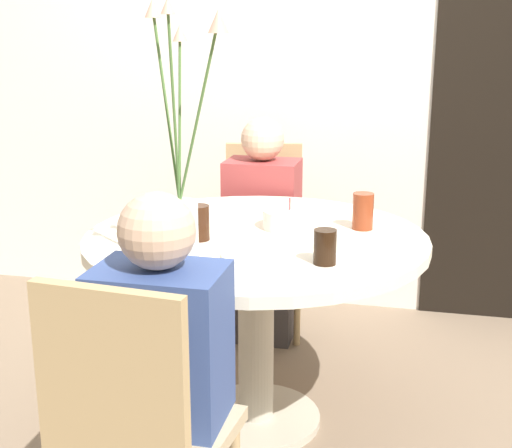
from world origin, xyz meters
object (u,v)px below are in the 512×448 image
Objects in this scene: drink_glass_1 at (363,211)px; chair_left_flank at (263,226)px; birthday_cake at (289,219)px; flower_vase at (181,207)px; side_plate at (252,254)px; person_guest at (262,238)px; chair_right_flank at (135,425)px; drink_glass_0 at (325,247)px; person_woman at (163,400)px; drink_glass_2 at (198,223)px.

chair_left_flank is at bearing 125.41° from drink_glass_1.
birthday_cake is at bearing -168.68° from drink_glass_1.
flower_vase reaches higher than side_plate.
drink_glass_1 is 0.13× the size of person_guest.
chair_right_flank is at bearing -98.11° from chair_left_flank.
drink_glass_0 is 0.44m from drink_glass_1.
drink_glass_0 is (0.18, -0.38, 0.02)m from birthday_cake.
person_guest and person_woman have the same top height.
chair_left_flank is 4.65× the size of birthday_cake.
person_woman is (0.10, -1.72, -0.02)m from chair_left_flank.
birthday_cake is (0.19, 1.06, 0.27)m from chair_right_flank.
side_plate is (-0.06, -0.36, -0.03)m from birthday_cake.
person_guest is (0.03, 0.88, -0.31)m from drink_glass_2.
person_woman is (0.07, -1.57, 0.00)m from person_guest.
chair_right_flank is at bearing -112.35° from drink_glass_1.
birthday_cake is 0.27m from drink_glass_1.
chair_right_flank is (0.09, -1.88, 0.00)m from chair_left_flank.
birthday_cake is 0.36m from drink_glass_2.
drink_glass_2 is 0.11× the size of person_woman.
chair_right_flank is 1.73m from person_guest.
chair_left_flank reaches higher than drink_glass_0.
flower_vase reaches higher than birthday_cake.
person_woman is at bearing -80.92° from drink_glass_2.
person_woman reaches higher than chair_left_flank.
chair_right_flank is 7.44× the size of drink_glass_2.
side_plate is at bearing 77.81° from person_woman.
person_guest is at bearing 87.80° from drink_glass_2.
person_guest is at bearing 92.74° from person_woman.
flower_vase reaches higher than drink_glass_2.
chair_right_flank reaches higher than birthday_cake.
chair_right_flank reaches higher than drink_glass_1.
chair_left_flank is at bearing 100.85° from person_guest.
drink_glass_0 is at bearing -100.61° from drink_glass_1.
flower_vase is 0.74× the size of person_woman.
chair_left_flank is 1.16× the size of flower_vase.
birthday_cake is at bearing 115.65° from drink_glass_0.
birthday_cake is 0.36m from side_plate.
birthday_cake is at bearing -69.35° from person_guest.
drink_glass_0 is at bearing -79.76° from chair_left_flank.
person_woman reaches higher than side_plate.
person_guest is (-0.06, 1.72, -0.02)m from chair_right_flank.
drink_glass_1 is 1.10m from person_woman.
drink_glass_1 reaches higher than birthday_cake.
person_guest is at bearing -82.64° from chair_right_flank.
person_woman reaches higher than chair_right_flank.
birthday_cake is 0.25× the size of flower_vase.
chair_right_flank is 4.65× the size of birthday_cake.
flower_vase is 7.15× the size of drink_glass_0.
person_guest is at bearing 91.96° from flower_vase.
drink_glass_1 is at bearing 51.67° from side_plate.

